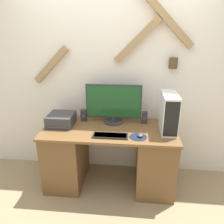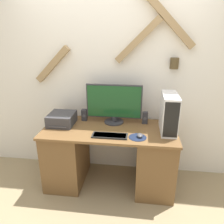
{
  "view_description": "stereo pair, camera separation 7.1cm",
  "coord_description": "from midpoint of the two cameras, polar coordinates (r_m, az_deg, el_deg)",
  "views": [
    {
      "loc": [
        0.27,
        -2.04,
        1.94
      ],
      "look_at": [
        0.03,
        0.37,
        1.02
      ],
      "focal_mm": 35.0,
      "sensor_mm": 36.0,
      "label": 1
    },
    {
      "loc": [
        0.34,
        -2.03,
        1.94
      ],
      "look_at": [
        0.03,
        0.37,
        1.02
      ],
      "focal_mm": 35.0,
      "sensor_mm": 36.0,
      "label": 2
    }
  ],
  "objects": [
    {
      "name": "printer",
      "position": [
        2.84,
        -12.29,
        -1.8
      ],
      "size": [
        0.31,
        0.34,
        0.14
      ],
      "color": "#38383D",
      "rests_on": "desk"
    },
    {
      "name": "ground_plane",
      "position": [
        2.83,
        -0.9,
        -22.41
      ],
      "size": [
        12.0,
        12.0,
        0.0
      ],
      "primitive_type": "plane",
      "color": "#9E8966"
    },
    {
      "name": "mouse",
      "position": [
        2.49,
        8.1,
        -6.07
      ],
      "size": [
        0.07,
        0.09,
        0.04
      ],
      "color": "#4C4C51",
      "rests_on": "mousepad"
    },
    {
      "name": "speaker_left",
      "position": [
        2.9,
        -6.55,
        -0.78
      ],
      "size": [
        0.07,
        0.06,
        0.15
      ],
      "color": "#2D2D33",
      "rests_on": "desk"
    },
    {
      "name": "computer_tower",
      "position": [
        2.62,
        15.41,
        -0.34
      ],
      "size": [
        0.17,
        0.42,
        0.45
      ],
      "color": "white",
      "rests_on": "desk"
    },
    {
      "name": "keyboard",
      "position": [
        2.49,
        0.22,
        -6.17
      ],
      "size": [
        0.4,
        0.15,
        0.02
      ],
      "color": "black",
      "rests_on": "desk"
    },
    {
      "name": "desk",
      "position": [
        2.86,
        0.1,
        -11.36
      ],
      "size": [
        1.62,
        0.73,
        0.8
      ],
      "color": "brown",
      "rests_on": "ground_plane"
    },
    {
      "name": "mousepad",
      "position": [
        2.49,
        7.52,
        -6.58
      ],
      "size": [
        0.2,
        0.2,
        0.0
      ],
      "color": "#19233D",
      "rests_on": "desk"
    },
    {
      "name": "speaker_right",
      "position": [
        2.83,
        9.31,
        -1.51
      ],
      "size": [
        0.07,
        0.06,
        0.15
      ],
      "color": "#2D2D33",
      "rests_on": "desk"
    },
    {
      "name": "wall_back",
      "position": [
        2.9,
        1.23,
        9.28
      ],
      "size": [
        6.4,
        0.15,
        2.7
      ],
      "color": "white",
      "rests_on": "ground_plane"
    },
    {
      "name": "monitor",
      "position": [
        2.76,
        1.26,
        2.29
      ],
      "size": [
        0.7,
        0.25,
        0.5
      ],
      "color": "#333338",
      "rests_on": "desk"
    }
  ]
}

